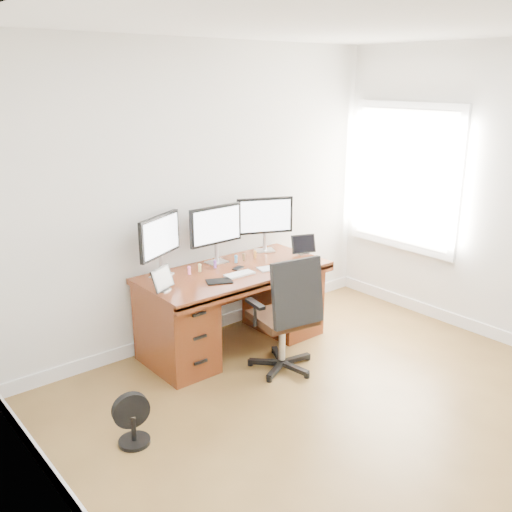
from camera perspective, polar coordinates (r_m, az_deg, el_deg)
ground at (r=4.24m, az=13.61°, el=-17.18°), size 4.50×4.50×0.00m
back_wall at (r=5.24m, az=-5.25°, el=6.07°), size 4.00×0.10×2.70m
desk at (r=5.19m, az=-2.33°, el=-4.94°), size 1.70×0.80×0.75m
office_chair at (r=4.80m, az=2.95°, el=-7.76°), size 0.63×0.63×1.02m
floor_fan at (r=4.06m, az=-12.21°, el=-15.74°), size 0.26×0.22×0.37m
monitor_left at (r=4.86m, az=-9.59°, el=1.78°), size 0.51×0.28×0.53m
monitor_center at (r=5.16m, az=-4.02°, el=2.90°), size 0.55×0.14×0.53m
monitor_right at (r=5.50m, az=0.90°, el=3.87°), size 0.52×0.26×0.53m
tablet_left at (r=4.59m, az=-9.27°, el=-2.43°), size 0.25×0.16×0.19m
tablet_right at (r=5.49m, az=4.83°, el=1.06°), size 0.25×0.15×0.19m
keyboard at (r=4.91m, az=-1.65°, el=-1.83°), size 0.27×0.12×0.01m
trackpad at (r=5.05m, az=1.01°, el=-1.29°), size 0.16×0.16×0.01m
drawing_tablet at (r=4.75m, az=-3.70°, el=-2.54°), size 0.25×0.21×0.01m
phone at (r=5.07m, az=-1.81°, el=-1.22°), size 0.13×0.10×0.01m
figurine_pink at (r=4.94m, az=-6.70°, el=-1.38°), size 0.03×0.03×0.08m
figurine_yellow at (r=5.00m, az=-5.65°, el=-1.12°), size 0.03×0.03×0.08m
figurine_purple at (r=5.09m, az=-4.12°, el=-0.75°), size 0.03×0.03×0.08m
figurine_blue at (r=5.22m, az=-2.02°, el=-0.24°), size 0.03×0.03×0.08m
figurine_brown at (r=5.28m, az=-1.23°, el=-0.05°), size 0.03×0.03×0.08m
figurine_orange at (r=5.36m, az=-0.09°, el=0.23°), size 0.03×0.03×0.08m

